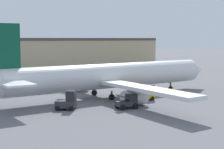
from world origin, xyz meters
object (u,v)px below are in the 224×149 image
object	(u,v)px
airplane	(107,77)
ground_crew_worker	(174,92)
belt_loader_truck	(128,102)
baggage_tug	(68,101)
pushback_tug	(145,94)

from	to	relation	value
airplane	ground_crew_worker	size ratio (longest dim) A/B	24.55
airplane	belt_loader_truck	distance (m)	9.59
airplane	baggage_tug	size ratio (longest dim) A/B	13.65
airplane	pushback_tug	distance (m)	6.65
belt_loader_truck	pushback_tug	world-z (taller)	pushback_tug
belt_loader_truck	pushback_tug	bearing A→B (deg)	37.46
belt_loader_truck	ground_crew_worker	bearing A→B (deg)	20.01
ground_crew_worker	airplane	bearing A→B (deg)	107.04
ground_crew_worker	belt_loader_truck	xyz separation A→B (m)	(-10.75, -3.51, 0.01)
ground_crew_worker	baggage_tug	world-z (taller)	baggage_tug
airplane	pushback_tug	bearing A→B (deg)	-59.23
pushback_tug	airplane	bearing A→B (deg)	120.81
airplane	ground_crew_worker	distance (m)	10.66
baggage_tug	belt_loader_truck	size ratio (longest dim) A/B	1.15
belt_loader_truck	airplane	bearing A→B (deg)	79.68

